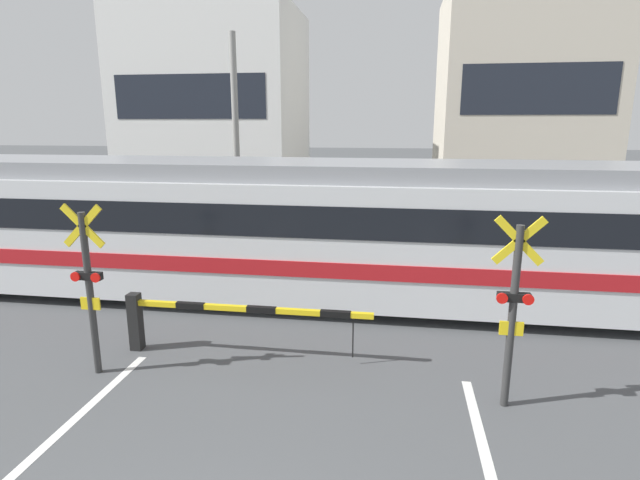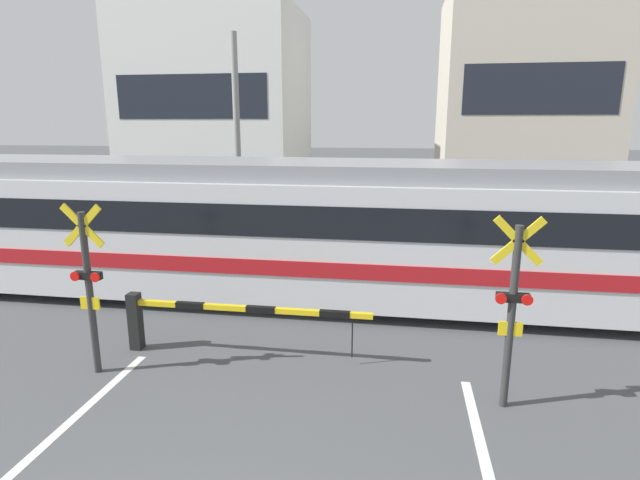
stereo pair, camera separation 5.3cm
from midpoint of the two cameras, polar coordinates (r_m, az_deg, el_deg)
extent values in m
cube|color=gray|center=(10.94, 0.03, -7.73)|extent=(50.00, 0.10, 0.08)
cube|color=gray|center=(12.27, 1.06, -5.36)|extent=(50.00, 0.10, 0.08)
cube|color=silver|center=(11.86, -12.18, 1.00)|extent=(19.73, 2.94, 2.55)
cube|color=gray|center=(11.65, -12.53, 8.01)|extent=(19.53, 2.59, 0.36)
cube|color=red|center=(11.94, -12.09, -0.79)|extent=(19.75, 3.00, 0.32)
cube|color=black|center=(11.75, -12.31, 3.73)|extent=(18.94, 2.98, 0.64)
cylinder|color=black|center=(15.89, -32.09, -1.83)|extent=(0.76, 0.12, 0.76)
cylinder|color=black|center=(10.87, 18.53, -6.67)|extent=(0.76, 0.12, 0.76)
cylinder|color=black|center=(12.22, 17.45, -4.40)|extent=(0.76, 0.12, 0.76)
cube|color=black|center=(9.54, -20.48, -8.74)|extent=(0.20, 0.20, 1.04)
cube|color=yellow|center=(8.60, -8.25, -7.80)|extent=(4.20, 0.09, 0.09)
cube|color=black|center=(8.96, -14.74, -7.25)|extent=(0.50, 0.10, 0.10)
cube|color=black|center=(8.55, -6.89, -7.90)|extent=(0.50, 0.10, 0.10)
cube|color=black|center=(8.31, 1.60, -8.44)|extent=(0.50, 0.10, 0.10)
cylinder|color=black|center=(8.43, 3.60, -11.06)|extent=(0.02, 0.02, 0.71)
cube|color=black|center=(14.53, 14.12, -0.84)|extent=(0.20, 0.20, 1.04)
cube|color=yellow|center=(14.40, 5.86, 0.86)|extent=(4.20, 0.09, 0.09)
cube|color=black|center=(14.38, 10.04, 0.72)|extent=(0.50, 0.10, 0.10)
cube|color=black|center=(14.41, 5.02, 0.89)|extent=(0.50, 0.10, 0.10)
cube|color=black|center=(14.54, 0.07, 1.06)|extent=(0.50, 0.10, 0.10)
cylinder|color=black|center=(14.68, -1.07, -0.43)|extent=(0.02, 0.02, 0.71)
cylinder|color=#333333|center=(8.66, -24.93, -5.74)|extent=(0.11, 0.11, 2.64)
cube|color=yellow|center=(8.39, -25.66, 1.46)|extent=(0.68, 0.04, 0.68)
cube|color=yellow|center=(8.39, -25.66, 1.46)|extent=(0.68, 0.04, 0.68)
cube|color=black|center=(8.57, -25.13, -3.73)|extent=(0.44, 0.12, 0.12)
cylinder|color=red|center=(8.61, -26.35, -3.78)|extent=(0.15, 0.03, 0.15)
cylinder|color=red|center=(8.42, -24.45, -3.95)|extent=(0.15, 0.03, 0.15)
cube|color=yellow|center=(8.69, -24.92, -6.60)|extent=(0.32, 0.03, 0.20)
cylinder|color=#333333|center=(7.43, 20.89, -8.42)|extent=(0.11, 0.11, 2.64)
cube|color=yellow|center=(7.12, 21.62, -0.07)|extent=(0.68, 0.04, 0.68)
cube|color=yellow|center=(7.12, 21.62, -0.07)|extent=(0.68, 0.04, 0.68)
cube|color=black|center=(7.33, 21.09, -6.11)|extent=(0.44, 0.12, 0.12)
cylinder|color=red|center=(7.22, 19.89, -6.29)|extent=(0.15, 0.03, 0.15)
cylinder|color=red|center=(7.30, 22.52, -6.32)|extent=(0.15, 0.03, 0.15)
cube|color=yellow|center=(7.46, 20.83, -9.42)|extent=(0.32, 0.03, 0.20)
cube|color=white|center=(25.64, -11.70, 14.37)|extent=(7.93, 6.67, 9.16)
cube|color=#1E232D|center=(22.55, -14.81, 15.57)|extent=(6.66, 0.03, 1.83)
cube|color=beige|center=(24.62, 21.59, 14.16)|extent=(6.78, 6.67, 9.47)
cube|color=#1E232D|center=(21.38, 23.66, 15.53)|extent=(5.70, 0.03, 1.89)
cylinder|color=gray|center=(17.44, -9.66, 11.30)|extent=(0.22, 0.22, 6.84)
camera|label=1|loc=(0.03, -90.15, -0.03)|focal=28.00mm
camera|label=2|loc=(0.03, 89.85, 0.03)|focal=28.00mm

